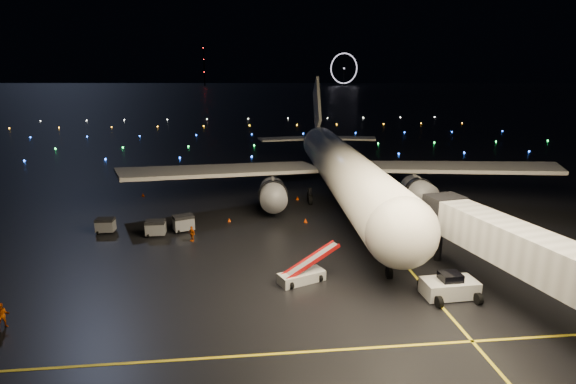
# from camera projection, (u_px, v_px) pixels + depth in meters

# --- Properties ---
(ground) EXTENTS (2000.00, 2000.00, 0.00)m
(ground) POSITION_uv_depth(u_px,v_px,m) (244.00, 100.00, 327.31)
(ground) COLOR black
(ground) RESTS_ON ground
(lane_centre) EXTENTS (0.25, 80.00, 0.02)m
(lane_centre) POSITION_uv_depth(u_px,v_px,m) (369.00, 223.00, 54.30)
(lane_centre) COLOR yellow
(lane_centre) RESTS_ON ground
(lane_cross) EXTENTS (60.00, 0.25, 0.02)m
(lane_cross) POSITION_uv_depth(u_px,v_px,m) (218.00, 358.00, 28.52)
(lane_cross) COLOR yellow
(lane_cross) RESTS_ON ground
(airliner) EXTENTS (62.34, 59.44, 17.07)m
(airliner) POSITION_uv_depth(u_px,v_px,m) (339.00, 141.00, 62.73)
(airliner) COLOR white
(airliner) RESTS_ON ground
(pushback_tug) EXTENTS (4.41, 2.46, 2.05)m
(pushback_tug) POSITION_uv_depth(u_px,v_px,m) (450.00, 285.00, 36.15)
(pushback_tug) COLOR silver
(pushback_tug) RESTS_ON ground
(belt_loader) EXTENTS (6.11, 3.79, 2.88)m
(belt_loader) POSITION_uv_depth(u_px,v_px,m) (302.00, 266.00, 38.65)
(belt_loader) COLOR silver
(belt_loader) RESTS_ON ground
(crew_b) EXTENTS (1.12, 1.01, 1.89)m
(crew_b) POSITION_uv_depth(u_px,v_px,m) (2.00, 316.00, 31.71)
(crew_b) COLOR #EA5A07
(crew_b) RESTS_ON ground
(crew_c) EXTENTS (1.00, 0.97, 1.68)m
(crew_c) POSITION_uv_depth(u_px,v_px,m) (192.00, 234.00, 48.38)
(crew_c) COLOR #EA5A07
(crew_c) RESTS_ON ground
(safety_cone_0) EXTENTS (0.63, 0.63, 0.54)m
(safety_cone_0) POSITION_uv_depth(u_px,v_px,m) (306.00, 220.00, 54.61)
(safety_cone_0) COLOR #FD4300
(safety_cone_0) RESTS_ON ground
(safety_cone_1) EXTENTS (0.60, 0.60, 0.52)m
(safety_cone_1) POSITION_uv_depth(u_px,v_px,m) (297.00, 198.00, 64.64)
(safety_cone_1) COLOR #FD4300
(safety_cone_1) RESTS_ON ground
(safety_cone_2) EXTENTS (0.43, 0.43, 0.45)m
(safety_cone_2) POSITION_uv_depth(u_px,v_px,m) (229.00, 220.00, 54.95)
(safety_cone_2) COLOR #FD4300
(safety_cone_2) RESTS_ON ground
(safety_cone_3) EXTENTS (0.55, 0.55, 0.53)m
(safety_cone_3) POSITION_uv_depth(u_px,v_px,m) (143.00, 195.00, 66.38)
(safety_cone_3) COLOR #FD4300
(safety_cone_3) RESTS_ON ground
(ferris_wheel) EXTENTS (49.33, 16.80, 52.00)m
(ferris_wheel) POSITION_uv_depth(u_px,v_px,m) (344.00, 70.00, 742.15)
(ferris_wheel) COLOR black
(ferris_wheel) RESTS_ON ground
(radio_mast) EXTENTS (1.80, 1.80, 64.00)m
(radio_mast) POSITION_uv_depth(u_px,v_px,m) (204.00, 66.00, 736.47)
(radio_mast) COLOR black
(radio_mast) RESTS_ON ground
(taxiway_lights) EXTENTS (164.00, 92.00, 0.36)m
(taxiway_lights) POSITION_uv_depth(u_px,v_px,m) (251.00, 132.00, 140.60)
(taxiway_lights) COLOR black
(taxiway_lights) RESTS_ON ground
(baggage_cart_0) EXTENTS (2.64, 2.27, 1.89)m
(baggage_cart_0) POSITION_uv_depth(u_px,v_px,m) (183.00, 223.00, 51.44)
(baggage_cart_0) COLOR gray
(baggage_cart_0) RESTS_ON ground
(baggage_cart_1) EXTENTS (2.09, 1.46, 1.77)m
(baggage_cart_1) POSITION_uv_depth(u_px,v_px,m) (156.00, 228.00, 49.96)
(baggage_cart_1) COLOR gray
(baggage_cart_1) RESTS_ON ground
(baggage_cart_2) EXTENTS (2.03, 1.45, 1.69)m
(baggage_cart_2) POSITION_uv_depth(u_px,v_px,m) (105.00, 226.00, 50.96)
(baggage_cart_2) COLOR gray
(baggage_cart_2) RESTS_ON ground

